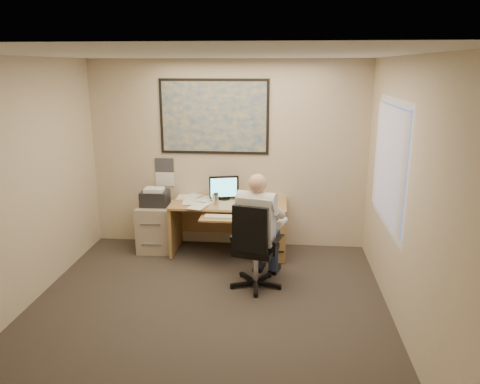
# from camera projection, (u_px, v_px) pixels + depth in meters

# --- Properties ---
(room_shell) EXTENTS (4.00, 4.50, 2.70)m
(room_shell) POSITION_uv_depth(u_px,v_px,m) (201.00, 197.00, 4.59)
(room_shell) COLOR #322B26
(room_shell) RESTS_ON ground
(desk) EXTENTS (1.60, 0.97, 1.08)m
(desk) POSITION_uv_depth(u_px,v_px,m) (253.00, 224.00, 6.62)
(desk) COLOR #AF834B
(desk) RESTS_ON ground
(world_map) EXTENTS (1.56, 0.03, 1.06)m
(world_map) POSITION_uv_depth(u_px,v_px,m) (214.00, 117.00, 6.61)
(world_map) COLOR #1E4C93
(world_map) RESTS_ON room_shell
(wall_calendar) EXTENTS (0.28, 0.01, 0.42)m
(wall_calendar) POSITION_uv_depth(u_px,v_px,m) (165.00, 172.00, 6.90)
(wall_calendar) COLOR white
(wall_calendar) RESTS_ON room_shell
(window_blinds) EXTENTS (0.06, 1.40, 1.30)m
(window_blinds) POSITION_uv_depth(u_px,v_px,m) (390.00, 164.00, 5.14)
(window_blinds) COLOR silver
(window_blinds) RESTS_ON room_shell
(filing_cabinet) EXTENTS (0.49, 0.58, 0.92)m
(filing_cabinet) POSITION_uv_depth(u_px,v_px,m) (156.00, 223.00, 6.78)
(filing_cabinet) COLOR #AA9B89
(filing_cabinet) RESTS_ON ground
(office_chair) EXTENTS (0.78, 0.78, 1.07)m
(office_chair) POSITION_uv_depth(u_px,v_px,m) (257.00, 263.00, 5.59)
(office_chair) COLOR black
(office_chair) RESTS_ON ground
(person) EXTENTS (0.78, 0.96, 1.39)m
(person) POSITION_uv_depth(u_px,v_px,m) (256.00, 231.00, 5.57)
(person) COLOR silver
(person) RESTS_ON office_chair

